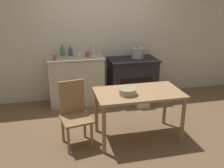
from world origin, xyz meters
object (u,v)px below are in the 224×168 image
(bottle_mid_left, at_px, (94,50))
(bottle_left, at_px, (63,52))
(work_table, at_px, (138,98))
(bottle_far_left, at_px, (71,52))
(mixing_bowl_large, at_px, (128,91))
(flour_sack, at_px, (143,99))
(cup_center_left, at_px, (88,54))
(stove, at_px, (132,79))
(chair, at_px, (75,113))
(cup_center, at_px, (79,55))
(stock_pot, at_px, (137,53))
(cup_center_right, at_px, (55,57))

(bottle_mid_left, bearing_deg, bottle_left, -172.89)
(work_table, bearing_deg, bottle_far_left, 117.14)
(mixing_bowl_large, xyz_separation_m, bottle_left, (-0.80, 1.71, 0.24))
(flour_sack, distance_m, cup_center_left, 1.36)
(mixing_bowl_large, bearing_deg, stove, 69.90)
(chair, xyz_separation_m, mixing_bowl_large, (0.74, -0.13, 0.31))
(bottle_left, xyz_separation_m, bottle_mid_left, (0.62, 0.08, -0.00))
(cup_center_left, relative_size, cup_center, 1.19)
(chair, distance_m, mixing_bowl_large, 0.81)
(bottle_far_left, bearing_deg, cup_center, -51.29)
(stove, height_order, stock_pot, stock_pot)
(work_table, bearing_deg, bottle_left, 121.10)
(work_table, distance_m, bottle_left, 1.95)
(stock_pot, height_order, mixing_bowl_large, stock_pot)
(chair, height_order, cup_center_left, cup_center_left)
(cup_center_left, bearing_deg, bottle_far_left, 151.47)
(work_table, height_order, bottle_mid_left, bottle_mid_left)
(stock_pot, relative_size, cup_center, 3.13)
(chair, distance_m, cup_center_right, 1.42)
(mixing_bowl_large, height_order, cup_center_right, cup_center_right)
(stove, xyz_separation_m, bottle_mid_left, (-0.75, 0.24, 0.60))
(mixing_bowl_large, distance_m, cup_center_left, 1.58)
(work_table, distance_m, cup_center_left, 1.60)
(stove, relative_size, stock_pot, 3.72)
(stove, height_order, cup_center_left, cup_center_left)
(mixing_bowl_large, relative_size, bottle_far_left, 1.36)
(flour_sack, xyz_separation_m, cup_center_right, (-1.59, 0.34, 0.83))
(bottle_left, height_order, cup_center, bottle_left)
(stock_pot, xyz_separation_m, bottle_mid_left, (-0.86, 0.20, 0.07))
(stock_pot, height_order, bottle_mid_left, bottle_mid_left)
(mixing_bowl_large, xyz_separation_m, cup_center, (-0.51, 1.52, 0.20))
(flour_sack, xyz_separation_m, mixing_bowl_large, (-0.64, -1.09, 0.63))
(work_table, xyz_separation_m, flour_sack, (0.45, 1.02, -0.48))
(mixing_bowl_large, distance_m, bottle_left, 1.90)
(stove, distance_m, stock_pot, 0.54)
(stove, xyz_separation_m, chair, (-1.30, -1.42, 0.05))
(stove, bearing_deg, cup_center_left, -179.24)
(work_table, bearing_deg, flour_sack, 66.05)
(work_table, bearing_deg, cup_center_left, 109.84)
(chair, height_order, mixing_bowl_large, chair)
(bottle_far_left, relative_size, bottle_left, 0.85)
(chair, relative_size, flour_sack, 2.88)
(mixing_bowl_large, height_order, cup_center, cup_center)
(cup_center, height_order, cup_center_right, cup_center_right)
(bottle_left, bearing_deg, stock_pot, -4.68)
(stove, bearing_deg, cup_center_right, -175.71)
(stock_pot, relative_size, bottle_mid_left, 1.22)
(bottle_left, bearing_deg, stove, -6.72)
(bottle_far_left, bearing_deg, bottle_left, 177.99)
(cup_center_left, bearing_deg, mixing_bowl_large, -77.47)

